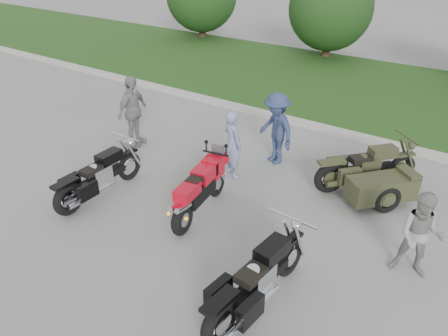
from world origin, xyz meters
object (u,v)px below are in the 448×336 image
Objects in this scene: cruiser_sidecar at (373,180)px; person_back at (133,111)px; sportbike_red at (199,189)px; person_grey at (421,236)px; person_stripe at (232,144)px; cruiser_right at (255,284)px; cruiser_left at (97,179)px; person_denim at (276,129)px.

person_back is at bearing -130.42° from cruiser_sidecar.
person_grey reaches higher than sportbike_red.
sportbike_red is at bearing 128.22° from person_stripe.
cruiser_sidecar is 3.21m from person_stripe.
cruiser_sidecar is 2.40m from person_grey.
person_back reaches higher than person_grey.
sportbike_red is 2.73m from cruiser_right.
cruiser_left is (-2.21, -0.76, -0.12)m from sportbike_red.
person_grey is at bearing -167.10° from person_stripe.
person_denim is at bearing -145.65° from cruiser_sidecar.
person_grey is (1.37, -1.95, 0.33)m from cruiser_sidecar.
sportbike_red reaches higher than cruiser_left.
person_grey is (4.05, 0.70, 0.18)m from sportbike_red.
sportbike_red is at bearing 18.12° from cruiser_left.
sportbike_red is 0.84× the size of cruiser_right.
person_back reaches higher than cruiser_sidecar.
cruiser_sidecar is at bearing 88.76° from cruiser_right.
person_stripe is at bearing -87.05° from person_denim.
sportbike_red is at bearing -124.09° from person_back.
person_stripe is 4.55m from person_grey.
sportbike_red is 1.13× the size of person_back.
person_denim is (-3.94, 2.23, 0.12)m from person_grey.
person_back is (-6.19, -0.98, 0.50)m from cruiser_sidecar.
person_denim is (-2.57, 0.28, 0.45)m from cruiser_sidecar.
cruiser_right is 4.21m from cruiser_sidecar.
person_back reaches higher than cruiser_right.
cruiser_right is at bearing -39.17° from person_denim.
cruiser_left is 2.79m from person_back.
person_grey is at bearing 12.23° from cruiser_left.
person_back is at bearing -135.55° from person_denim.
person_back reaches higher than sportbike_red.
person_back is (-7.56, 0.96, 0.17)m from person_grey.
person_denim is at bearing 120.21° from cruiser_right.
person_stripe reaches higher than person_grey.
person_back is at bearing 27.57° from person_stripe.
cruiser_right is 1.11× the size of cruiser_sidecar.
person_denim is (0.11, 2.92, 0.30)m from sportbike_red.
person_grey is 0.87× the size of person_denim.
cruiser_right is at bearing -44.11° from sportbike_red.
cruiser_sidecar is 1.47× the size of person_grey.
cruiser_left is 3.12m from person_stripe.
cruiser_right is 1.34× the size of person_back.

